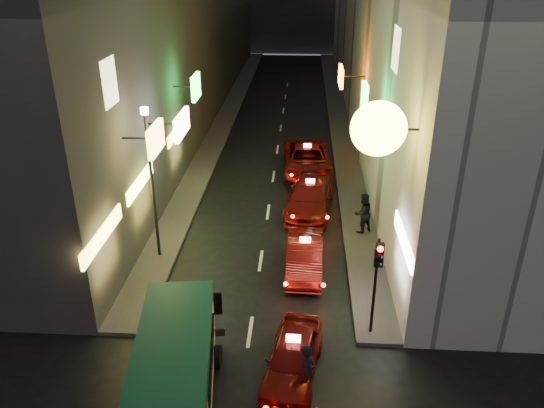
% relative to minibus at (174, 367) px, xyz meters
% --- Properties ---
extents(sidewalk_left, '(1.50, 52.00, 0.15)m').
position_rel_minibus_xyz_m(sidewalk_left, '(-2.58, 28.88, -1.43)').
color(sidewalk_left, '#4C4946').
rests_on(sidewalk_left, ground).
extents(sidewalk_right, '(1.50, 52.00, 0.15)m').
position_rel_minibus_xyz_m(sidewalk_right, '(5.92, 28.88, -1.43)').
color(sidewalk_right, '#4C4946').
rests_on(sidewalk_right, ground).
extents(minibus, '(2.63, 5.75, 2.38)m').
position_rel_minibus_xyz_m(minibus, '(0.00, 0.00, 0.00)').
color(minibus, beige).
rests_on(minibus, ground).
extents(taxi_near, '(2.58, 4.87, 1.65)m').
position_rel_minibus_xyz_m(taxi_near, '(3.14, 1.51, -0.76)').
color(taxi_near, '#630D09').
rests_on(taxi_near, ground).
extents(taxi_second, '(2.04, 4.79, 1.68)m').
position_rel_minibus_xyz_m(taxi_second, '(3.46, 7.29, -0.75)').
color(taxi_second, '#630D09').
rests_on(taxi_second, ground).
extents(taxi_third, '(2.86, 5.64, 1.89)m').
position_rel_minibus_xyz_m(taxi_third, '(3.68, 12.70, -0.64)').
color(taxi_third, '#630D09').
rests_on(taxi_third, ground).
extents(taxi_far, '(2.61, 5.86, 2.00)m').
position_rel_minibus_xyz_m(taxi_far, '(3.54, 17.50, -0.59)').
color(taxi_far, '#630D09').
rests_on(taxi_far, ground).
extents(pedestrian_crossing, '(0.53, 0.70, 1.93)m').
position_rel_minibus_xyz_m(pedestrian_crossing, '(3.57, 0.79, -0.54)').
color(pedestrian_crossing, black).
rests_on(pedestrian_crossing, ground).
extents(pedestrian_sidewalk, '(0.93, 0.84, 2.09)m').
position_rel_minibus_xyz_m(pedestrian_sidewalk, '(5.99, 10.38, -0.31)').
color(pedestrian_sidewalk, black).
rests_on(pedestrian_sidewalk, sidewalk_right).
extents(traffic_light, '(0.26, 0.43, 3.50)m').
position_rel_minibus_xyz_m(traffic_light, '(5.67, 3.35, 1.18)').
color(traffic_light, black).
rests_on(traffic_light, sidewalk_right).
extents(lamp_post, '(0.28, 0.28, 6.22)m').
position_rel_minibus_xyz_m(lamp_post, '(-2.53, 7.88, 2.22)').
color(lamp_post, black).
rests_on(lamp_post, sidewalk_left).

